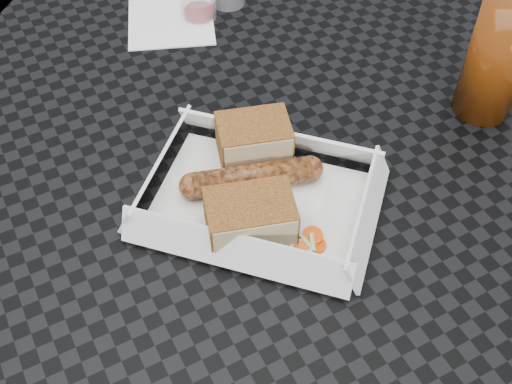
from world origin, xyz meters
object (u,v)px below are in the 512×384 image
at_px(food_tray, 259,202).
at_px(bratwurst, 252,177).
at_px(patio_table, 219,162).
at_px(drink_glass, 497,60).

distance_m(food_tray, bratwurst, 0.03).
height_order(patio_table, bratwurst, bratwurst).
bearing_deg(patio_table, bratwurst, -50.98).
xyz_separation_m(patio_table, bratwurst, (0.07, -0.09, 0.09)).
bearing_deg(patio_table, food_tray, -51.24).
bearing_deg(drink_glass, food_tray, -133.75).
height_order(food_tray, drink_glass, drink_glass).
height_order(food_tray, bratwurst, bratwurst).
relative_size(patio_table, drink_glass, 5.36).
bearing_deg(food_tray, patio_table, 128.76).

